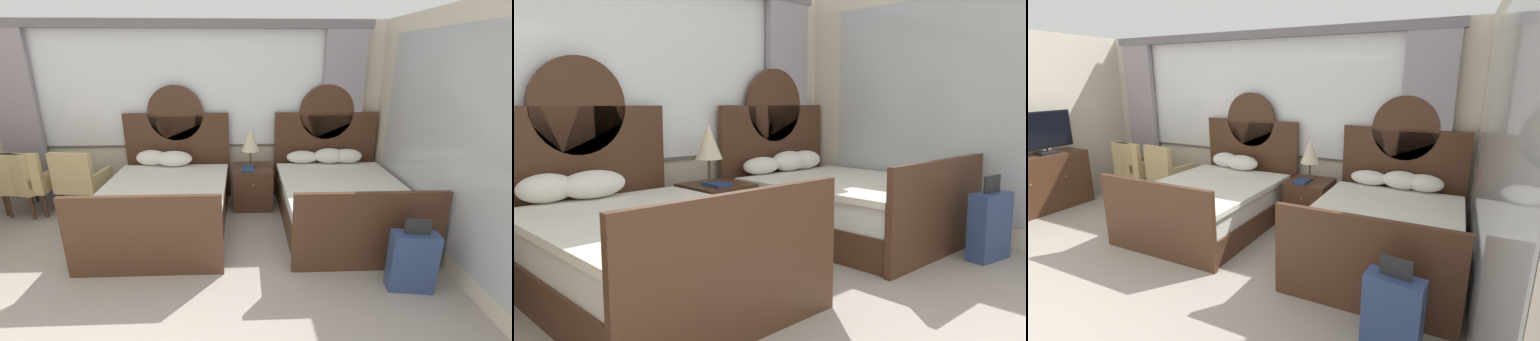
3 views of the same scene
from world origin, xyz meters
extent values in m
cube|color=beige|center=(0.00, 4.26, 1.35)|extent=(6.13, 0.07, 2.70)
cube|color=#605B52|center=(0.00, 4.22, 1.72)|extent=(4.61, 0.02, 1.82)
cube|color=white|center=(0.00, 4.21, 1.72)|extent=(4.53, 0.02, 1.74)
cube|color=#998E99|center=(-2.45, 4.13, 1.30)|extent=(0.62, 0.08, 2.60)
cube|color=#998E99|center=(2.45, 4.13, 1.30)|extent=(0.62, 0.08, 2.60)
cube|color=slate|center=(0.00, 4.13, 2.62)|extent=(5.64, 0.10, 0.12)
cube|color=beige|center=(3.10, 1.81, 1.35)|extent=(0.07, 4.83, 2.70)
cube|color=#B2B7BC|center=(3.06, 2.11, 1.35)|extent=(0.01, 3.38, 2.27)
cube|color=#472B1C|center=(-0.10, 3.06, 0.15)|extent=(1.52, 2.03, 0.30)
cube|color=white|center=(-0.10, 3.06, 0.43)|extent=(1.46, 1.93, 0.25)
cube|color=silver|center=(-0.10, 2.98, 0.58)|extent=(1.56, 1.83, 0.06)
cube|color=#472B1C|center=(-0.10, 4.11, 0.68)|extent=(1.60, 0.06, 1.37)
cylinder|color=#472B1C|center=(-0.10, 4.11, 1.37)|extent=(0.84, 0.06, 0.84)
cube|color=#472B1C|center=(-0.10, 2.02, 0.45)|extent=(1.60, 0.06, 0.90)
ellipsoid|color=white|center=(-0.47, 3.91, 0.73)|extent=(0.46, 0.29, 0.23)
ellipsoid|color=white|center=(-0.12, 3.84, 0.73)|extent=(0.55, 0.30, 0.23)
cube|color=#472B1C|center=(2.21, 3.06, 0.15)|extent=(1.52, 2.03, 0.30)
cube|color=white|center=(2.21, 3.06, 0.43)|extent=(1.46, 1.93, 0.25)
cube|color=silver|center=(2.21, 2.98, 0.58)|extent=(1.56, 1.83, 0.06)
cube|color=#472B1C|center=(2.21, 4.11, 0.68)|extent=(1.60, 0.06, 1.37)
cylinder|color=#472B1C|center=(2.21, 4.11, 1.37)|extent=(0.84, 0.06, 0.84)
cube|color=#472B1C|center=(2.21, 2.02, 0.45)|extent=(1.60, 0.06, 0.90)
ellipsoid|color=white|center=(1.83, 3.91, 0.71)|extent=(0.49, 0.26, 0.19)
ellipsoid|color=white|center=(2.25, 3.90, 0.73)|extent=(0.48, 0.30, 0.23)
ellipsoid|color=white|center=(2.52, 3.90, 0.72)|extent=(0.47, 0.29, 0.22)
cube|color=#472B1C|center=(1.06, 3.73, 0.31)|extent=(0.58, 0.58, 0.61)
sphere|color=tan|center=(1.06, 3.43, 0.44)|extent=(0.02, 0.02, 0.02)
cylinder|color=brown|center=(1.02, 3.79, 0.62)|extent=(0.14, 0.14, 0.02)
cylinder|color=brown|center=(1.02, 3.79, 0.74)|extent=(0.03, 0.03, 0.22)
cone|color=beige|center=(1.02, 3.79, 1.02)|extent=(0.27, 0.27, 0.34)
cube|color=navy|center=(0.98, 3.61, 0.63)|extent=(0.18, 0.26, 0.03)
cube|color=tan|center=(-1.41, 3.67, 0.40)|extent=(0.67, 0.67, 0.10)
cube|color=tan|center=(-1.44, 3.42, 0.70)|extent=(0.59, 0.16, 0.50)
cube|color=tan|center=(-1.14, 3.63, 0.53)|extent=(0.14, 0.53, 0.16)
cube|color=tan|center=(-1.67, 3.71, 0.53)|extent=(0.14, 0.53, 0.16)
cylinder|color=#472B1C|center=(-1.13, 3.88, 0.18)|extent=(0.04, 0.04, 0.35)
cylinder|color=#472B1C|center=(-1.61, 3.95, 0.18)|extent=(0.04, 0.04, 0.35)
cylinder|color=#472B1C|center=(-1.20, 3.39, 0.18)|extent=(0.04, 0.04, 0.35)
cylinder|color=#472B1C|center=(-1.68, 3.46, 0.18)|extent=(0.04, 0.04, 0.35)
cube|color=tan|center=(-2.14, 3.67, 0.40)|extent=(0.59, 0.59, 0.10)
cube|color=tan|center=(-2.14, 3.41, 0.70)|extent=(0.59, 0.08, 0.50)
cube|color=tan|center=(-1.88, 3.67, 0.53)|extent=(0.06, 0.53, 0.16)
cube|color=tan|center=(-2.41, 3.67, 0.53)|extent=(0.06, 0.53, 0.16)
cylinder|color=#472B1C|center=(-1.90, 3.91, 0.18)|extent=(0.04, 0.04, 0.35)
cylinder|color=#472B1C|center=(-2.39, 3.91, 0.18)|extent=(0.04, 0.04, 0.35)
cylinder|color=#472B1C|center=(-1.90, 3.42, 0.18)|extent=(0.04, 0.04, 0.35)
cylinder|color=#472B1C|center=(-2.39, 3.42, 0.18)|extent=(0.04, 0.04, 0.35)
cube|color=tan|center=(-2.19, 3.67, 0.40)|extent=(0.75, 0.75, 0.10)
cube|color=tan|center=(-2.27, 3.43, 0.70)|extent=(0.58, 0.26, 0.50)
cube|color=tan|center=(-1.94, 3.58, 0.53)|extent=(0.23, 0.52, 0.16)
cube|color=tan|center=(-2.44, 3.75, 0.53)|extent=(0.23, 0.52, 0.16)
cylinder|color=#472B1C|center=(-1.88, 3.82, 0.18)|extent=(0.04, 0.04, 0.35)
cylinder|color=#472B1C|center=(-2.34, 3.98, 0.18)|extent=(0.04, 0.04, 0.35)
cylinder|color=#472B1C|center=(-2.04, 3.36, 0.18)|extent=(0.04, 0.04, 0.35)
cylinder|color=#472B1C|center=(-2.50, 3.52, 0.18)|extent=(0.04, 0.04, 0.35)
cube|color=navy|center=(2.53, 1.69, 0.30)|extent=(0.45, 0.24, 0.61)
cube|color=#232326|center=(2.53, 1.69, 0.68)|extent=(0.23, 0.05, 0.15)
cylinder|color=black|center=(2.36, 1.72, 0.03)|extent=(0.05, 0.03, 0.05)
cylinder|color=black|center=(2.70, 1.67, 0.03)|extent=(0.05, 0.03, 0.05)
camera|label=1|loc=(0.91, -1.03, 2.19)|focal=23.57mm
camera|label=2|loc=(-1.86, -0.05, 1.38)|focal=34.85mm
camera|label=3|loc=(2.81, -0.72, 1.99)|focal=25.10mm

